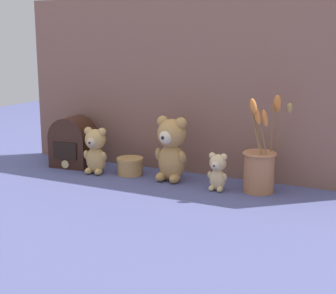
% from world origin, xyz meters
% --- Properties ---
extents(ground_plane, '(4.00, 4.00, 0.00)m').
position_xyz_m(ground_plane, '(0.00, 0.00, 0.00)').
color(ground_plane, '#4C5184').
extents(backdrop_wall, '(1.42, 0.02, 0.67)m').
position_xyz_m(backdrop_wall, '(0.00, 0.17, 0.33)').
color(backdrop_wall, '#845B4C').
rests_on(backdrop_wall, ground).
extents(teddy_bear_large, '(0.13, 0.12, 0.24)m').
position_xyz_m(teddy_bear_large, '(0.01, 0.02, 0.12)').
color(teddy_bear_large, tan).
rests_on(teddy_bear_large, ground).
extents(teddy_bear_medium, '(0.10, 0.09, 0.18)m').
position_xyz_m(teddy_bear_medium, '(-0.30, -0.01, 0.09)').
color(teddy_bear_medium, tan).
rests_on(teddy_bear_medium, ground).
extents(teddy_bear_small, '(0.07, 0.07, 0.13)m').
position_xyz_m(teddy_bear_small, '(0.21, -0.01, 0.07)').
color(teddy_bear_small, '#DBBC84').
rests_on(teddy_bear_small, ground).
extents(flower_vase, '(0.16, 0.13, 0.34)m').
position_xyz_m(flower_vase, '(0.34, 0.03, 0.09)').
color(flower_vase, '#AD7047').
rests_on(flower_vase, ground).
extents(vintage_radio, '(0.17, 0.14, 0.20)m').
position_xyz_m(vintage_radio, '(-0.44, 0.04, 0.10)').
color(vintage_radio, '#381E14').
rests_on(vintage_radio, ground).
extents(decorative_tin_tall, '(0.10, 0.10, 0.07)m').
position_xyz_m(decorative_tin_tall, '(-0.17, 0.03, 0.03)').
color(decorative_tin_tall, tan).
rests_on(decorative_tin_tall, ground).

